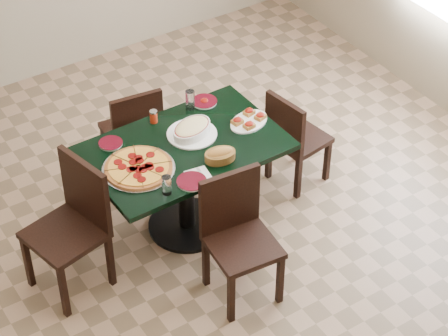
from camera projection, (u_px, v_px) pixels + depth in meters
floor at (222, 248)px, 6.19m from camera, size 5.50×5.50×0.00m
main_table at (185, 166)px, 6.00m from camera, size 1.35×0.88×0.75m
chair_far at (134, 130)px, 6.48m from camera, size 0.44×0.44×0.84m
chair_near at (237, 230)px, 5.60m from camera, size 0.46×0.46×0.90m
chair_right at (293, 136)px, 6.46m from camera, size 0.43×0.43×0.80m
chair_left at (74, 219)px, 5.63m from camera, size 0.54×0.54×0.96m
pepperoni_pizza at (139, 168)px, 5.67m from camera, size 0.48×0.48×0.04m
lasagna_casserole at (192, 129)px, 5.94m from camera, size 0.36×0.35×0.09m
bread_basket at (220, 155)px, 5.74m from camera, size 0.23×0.18×0.09m
bruschetta_platter at (249, 120)px, 6.07m from camera, size 0.36×0.30×0.05m
side_plate_near at (192, 181)px, 5.58m from camera, size 0.20×0.20×0.02m
side_plate_far_r at (204, 101)px, 6.26m from camera, size 0.19×0.19×0.03m
side_plate_far_l at (111, 143)px, 5.89m from camera, size 0.16×0.16×0.02m
napkin_setting at (199, 175)px, 5.64m from camera, size 0.17×0.17×0.01m
water_glass_a at (190, 100)px, 6.17m from camera, size 0.07×0.07×0.14m
water_glass_b at (167, 185)px, 5.47m from camera, size 0.06×0.06×0.13m
pepper_shaker at (154, 116)px, 6.05m from camera, size 0.06×0.06×0.09m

